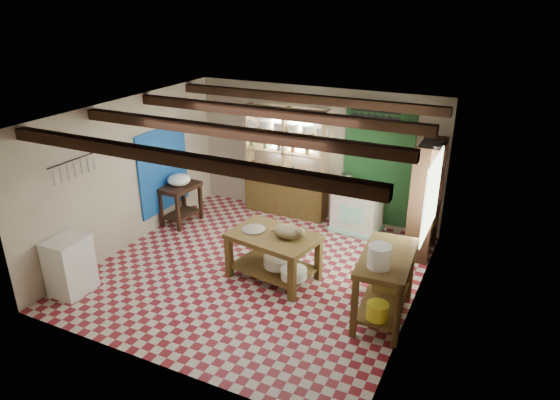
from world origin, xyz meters
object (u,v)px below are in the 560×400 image
at_px(work_table, 274,256).
at_px(white_cabinet, 70,266).
at_px(right_counter, 385,286).
at_px(cat, 289,232).
at_px(prep_table, 181,204).
at_px(stove, 357,210).

relative_size(work_table, white_cabinet, 1.52).
distance_m(work_table, right_counter, 1.85).
distance_m(white_cabinet, cat, 3.32).
height_order(work_table, right_counter, right_counter).
xyz_separation_m(prep_table, cat, (2.80, -1.05, 0.46)).
relative_size(stove, cat, 1.97).
height_order(prep_table, white_cabinet, white_cabinet).
bearing_deg(prep_table, cat, -16.61).
height_order(stove, cat, cat).
xyz_separation_m(prep_table, right_counter, (4.38, -1.30, 0.09)).
relative_size(stove, right_counter, 0.65).
bearing_deg(cat, right_counter, -10.01).
relative_size(work_table, prep_table, 1.70).
bearing_deg(stove, cat, -95.61).
height_order(work_table, prep_table, prep_table).
height_order(work_table, cat, cat).
bearing_deg(cat, white_cabinet, -149.80).
xyz_separation_m(stove, white_cabinet, (-3.23, -3.89, 0.01)).
xyz_separation_m(right_counter, cat, (-1.58, 0.26, 0.38)).
xyz_separation_m(stove, prep_table, (-3.21, -1.16, -0.03)).
xyz_separation_m(work_table, prep_table, (-2.55, 1.05, 0.02)).
bearing_deg(right_counter, prep_table, 159.29).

